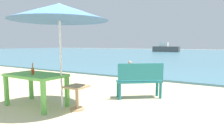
# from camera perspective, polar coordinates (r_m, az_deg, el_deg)

# --- Properties ---
(ground_plane) EXTENTS (120.00, 120.00, 0.00)m
(ground_plane) POSITION_cam_1_polar(r_m,az_deg,el_deg) (4.37, -15.99, -12.43)
(ground_plane) COLOR beige
(sea_water) EXTENTS (120.00, 50.00, 0.08)m
(sea_water) POSITION_cam_1_polar(r_m,az_deg,el_deg) (32.94, 26.10, 3.94)
(sea_water) COLOR teal
(sea_water) RESTS_ON ground_plane
(picnic_table_green) EXTENTS (1.40, 0.80, 0.76)m
(picnic_table_green) POSITION_cam_1_polar(r_m,az_deg,el_deg) (5.11, -20.19, -2.24)
(picnic_table_green) COLOR #60B24C
(picnic_table_green) RESTS_ON ground_plane
(beer_bottle_amber) EXTENTS (0.07, 0.07, 0.26)m
(beer_bottle_amber) POSITION_cam_1_polar(r_m,az_deg,el_deg) (5.01, -20.96, -0.11)
(beer_bottle_amber) COLOR brown
(beer_bottle_amber) RESTS_ON picnic_table_green
(patio_umbrella) EXTENTS (2.10, 2.10, 2.30)m
(patio_umbrella) POSITION_cam_1_polar(r_m,az_deg,el_deg) (4.69, -14.28, 15.18)
(patio_umbrella) COLOR silver
(patio_umbrella) RESTS_ON ground_plane
(side_table_wood) EXTENTS (0.44, 0.44, 0.54)m
(side_table_wood) POSITION_cam_1_polar(r_m,az_deg,el_deg) (4.65, -9.63, -6.52)
(side_table_wood) COLOR tan
(side_table_wood) RESTS_ON ground_plane
(bench_teal_center) EXTENTS (1.17, 1.02, 0.95)m
(bench_teal_center) POSITION_cam_1_polar(r_m,az_deg,el_deg) (5.53, 7.66, -2.32)
(bench_teal_center) COLOR #237275
(bench_teal_center) RESTS_ON ground_plane
(swimmer_person) EXTENTS (0.34, 0.34, 0.41)m
(swimmer_person) POSITION_cam_1_polar(r_m,az_deg,el_deg) (12.01, 4.96, 1.33)
(swimmer_person) COLOR tan
(swimmer_person) RESTS_ON sea_water
(boat_cargo_ship) EXTENTS (4.73, 1.29, 1.72)m
(boat_cargo_ship) POSITION_cam_1_polar(r_m,az_deg,el_deg) (39.14, 14.55, 5.78)
(boat_cargo_ship) COLOR #4C4C4C
(boat_cargo_ship) RESTS_ON sea_water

